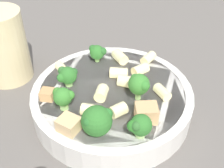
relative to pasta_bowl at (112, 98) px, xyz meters
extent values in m
plane|color=#5B5651|center=(0.00, 0.00, -0.02)|extent=(2.00, 2.00, 0.00)
cylinder|color=silver|center=(0.00, 0.00, 0.00)|extent=(0.23, 0.23, 0.04)
cylinder|color=beige|center=(0.00, 0.00, 0.01)|extent=(0.20, 0.20, 0.01)
torus|color=silver|center=(0.00, 0.00, 0.01)|extent=(0.22, 0.22, 0.00)
cylinder|color=#84AD60|center=(0.07, -0.02, 0.02)|extent=(0.01, 0.01, 0.01)
sphere|color=#387A2D|center=(0.07, -0.02, 0.04)|extent=(0.02, 0.02, 0.02)
sphere|color=#387629|center=(0.07, -0.03, 0.04)|extent=(0.01, 0.01, 0.01)
sphere|color=#377E2B|center=(0.06, -0.02, 0.04)|extent=(0.01, 0.01, 0.01)
cylinder|color=#84AD60|center=(0.03, -0.05, 0.02)|extent=(0.01, 0.01, 0.01)
sphere|color=#2D6B28|center=(0.03, -0.05, 0.03)|extent=(0.02, 0.02, 0.02)
sphere|color=#285D27|center=(0.02, -0.05, 0.04)|extent=(0.01, 0.01, 0.01)
sphere|color=#2D5C2A|center=(0.03, -0.06, 0.04)|extent=(0.01, 0.01, 0.01)
sphere|color=#2F6E29|center=(0.04, -0.06, 0.03)|extent=(0.01, 0.01, 0.01)
cylinder|color=#93B766|center=(0.07, 0.04, 0.02)|extent=(0.01, 0.01, 0.01)
sphere|color=#2D6B28|center=(0.07, 0.04, 0.04)|extent=(0.04, 0.04, 0.04)
sphere|color=#286829|center=(0.06, 0.04, 0.04)|extent=(0.01, 0.01, 0.01)
sphere|color=#276127|center=(0.08, 0.04, 0.04)|extent=(0.01, 0.01, 0.01)
cylinder|color=#84AD60|center=(-0.04, -0.06, 0.02)|extent=(0.01, 0.01, 0.01)
sphere|color=#2D6B28|center=(-0.04, -0.06, 0.03)|extent=(0.02, 0.02, 0.02)
sphere|color=#2A6128|center=(-0.04, -0.06, 0.04)|extent=(0.01, 0.01, 0.01)
sphere|color=#275F25|center=(-0.04, -0.07, 0.04)|extent=(0.01, 0.01, 0.01)
sphere|color=#276F22|center=(-0.03, -0.07, 0.04)|extent=(0.01, 0.01, 0.01)
cylinder|color=#84AD60|center=(-0.01, 0.04, 0.02)|extent=(0.01, 0.01, 0.02)
sphere|color=#387A2D|center=(-0.01, 0.04, 0.04)|extent=(0.03, 0.03, 0.03)
sphere|color=#337A30|center=(-0.01, 0.03, 0.04)|extent=(0.01, 0.01, 0.01)
sphere|color=#32752B|center=(-0.01, 0.05, 0.04)|extent=(0.01, 0.01, 0.01)
cylinder|color=#9EC175|center=(0.04, 0.08, 0.02)|extent=(0.01, 0.01, 0.01)
sphere|color=#2D6B28|center=(0.04, 0.08, 0.03)|extent=(0.03, 0.03, 0.03)
sphere|color=#2A6D24|center=(0.05, 0.07, 0.04)|extent=(0.01, 0.01, 0.01)
sphere|color=#2E612A|center=(0.05, 0.08, 0.04)|extent=(0.01, 0.01, 0.01)
cylinder|color=beige|center=(0.02, -0.09, 0.02)|extent=(0.02, 0.02, 0.01)
cylinder|color=beige|center=(0.03, 0.04, 0.02)|extent=(0.02, 0.02, 0.02)
cylinder|color=beige|center=(0.02, 0.00, 0.02)|extent=(0.03, 0.02, 0.02)
cylinder|color=beige|center=(-0.06, -0.04, 0.02)|extent=(0.02, 0.03, 0.02)
cylinder|color=beige|center=(-0.03, 0.06, 0.02)|extent=(0.02, 0.03, 0.01)
cylinder|color=beige|center=(-0.09, 0.00, 0.02)|extent=(0.03, 0.02, 0.01)
cylinder|color=beige|center=(-0.02, 0.01, 0.02)|extent=(0.02, 0.03, 0.02)
cylinder|color=beige|center=(-0.06, 0.01, 0.02)|extent=(0.03, 0.02, 0.02)
cylinder|color=beige|center=(-0.03, -0.01, 0.02)|extent=(0.03, 0.03, 0.02)
cylinder|color=beige|center=(0.06, 0.01, 0.02)|extent=(0.03, 0.03, 0.02)
cube|color=tan|center=(0.02, 0.07, 0.03)|extent=(0.03, 0.03, 0.02)
cube|color=tan|center=(0.09, 0.01, 0.02)|extent=(0.03, 0.03, 0.02)
cube|color=tan|center=(0.07, -0.05, 0.02)|extent=(0.02, 0.02, 0.01)
cylinder|color=beige|center=(0.05, -0.19, 0.04)|extent=(0.08, 0.08, 0.12)
cylinder|color=beige|center=(0.05, -0.19, 0.01)|extent=(0.07, 0.07, 0.06)
camera|label=1|loc=(0.23, 0.19, 0.27)|focal=45.00mm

